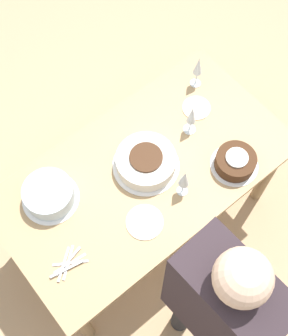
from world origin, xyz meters
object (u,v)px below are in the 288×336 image
(wine_glass_far, at_px, (198,67))
(person_cutting, at_px, (216,309))
(cake_front_chocolate, at_px, (235,162))
(wine_glass_near, at_px, (192,116))
(cake_center_white, at_px, (146,162))
(wine_glass_extra, at_px, (184,179))
(cake_back_decorated, at_px, (49,195))

(wine_glass_far, height_order, person_cutting, person_cutting)
(cake_front_chocolate, bearing_deg, wine_glass_far, 69.59)
(cake_front_chocolate, relative_size, wine_glass_near, 1.16)
(wine_glass_near, height_order, wine_glass_far, wine_glass_far)
(cake_center_white, distance_m, wine_glass_far, 0.60)
(wine_glass_extra, bearing_deg, cake_back_decorated, 144.25)
(wine_glass_extra, bearing_deg, wine_glass_near, 42.64)
(wine_glass_near, height_order, wine_glass_extra, wine_glass_extra)
(cake_back_decorated, distance_m, person_cutting, 0.97)
(wine_glass_near, bearing_deg, wine_glass_far, 41.98)
(cake_back_decorated, distance_m, wine_glass_extra, 0.67)
(wine_glass_near, relative_size, person_cutting, 0.13)
(cake_center_white, height_order, person_cutting, person_cutting)
(cake_center_white, relative_size, cake_back_decorated, 1.20)
(cake_front_chocolate, height_order, wine_glass_far, wine_glass_far)
(cake_center_white, height_order, cake_back_decorated, cake_back_decorated)
(cake_center_white, distance_m, person_cutting, 0.84)
(wine_glass_near, xyz_separation_m, person_cutting, (-0.58, -0.79, 0.12))
(cake_back_decorated, height_order, wine_glass_extra, wine_glass_extra)
(wine_glass_extra, distance_m, person_cutting, 0.63)
(cake_back_decorated, xyz_separation_m, wine_glass_near, (0.81, -0.14, 0.09))
(cake_back_decorated, height_order, wine_glass_near, wine_glass_near)
(wine_glass_near, bearing_deg, cake_center_white, -176.38)
(cake_center_white, bearing_deg, wine_glass_near, 3.62)
(cake_front_chocolate, xyz_separation_m, wine_glass_near, (-0.04, 0.31, 0.10))
(cake_front_chocolate, bearing_deg, cake_center_white, 141.09)
(wine_glass_far, relative_size, person_cutting, 0.14)
(cake_center_white, bearing_deg, cake_front_chocolate, -38.91)
(wine_glass_extra, bearing_deg, person_cutting, -120.47)
(wine_glass_near, bearing_deg, cake_back_decorated, 170.14)
(cake_center_white, xyz_separation_m, wine_glass_extra, (0.05, -0.23, 0.10))
(cake_center_white, xyz_separation_m, wine_glass_near, (0.32, 0.02, 0.09))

